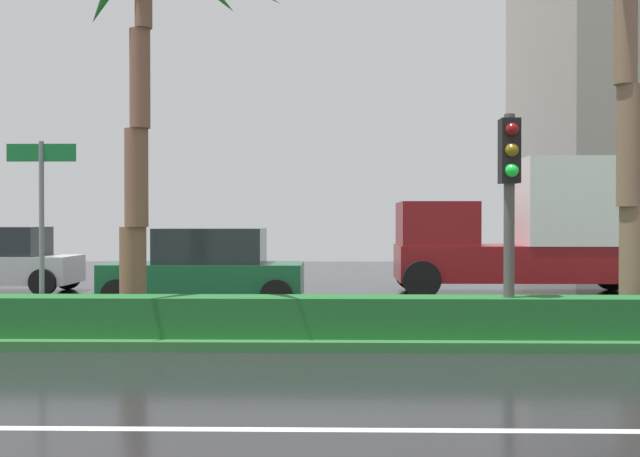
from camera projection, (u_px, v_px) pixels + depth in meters
The scene contains 7 objects.
ground_plane at pixel (132, 327), 14.01m from camera, with size 90.00×42.00×0.10m, color black.
median_strip at pixel (116, 328), 13.00m from camera, with size 85.50×4.00×0.15m, color #2D6B33.
median_hedge at pixel (90, 316), 11.60m from camera, with size 76.50×0.70×0.60m.
traffic_signal_median_right at pixel (510, 184), 11.37m from camera, with size 0.28×0.43×3.33m.
street_name_sign at pixel (42, 209), 12.10m from camera, with size 1.10×0.08×3.00m.
car_in_traffic_third at pixel (206, 269), 16.74m from camera, with size 4.30×2.02×1.72m.
box_truck_lead at pixel (525, 234), 19.55m from camera, with size 6.40×2.64×3.46m.
Camera 1 is at (3.72, -4.91, 1.91)m, focal length 42.99 mm.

